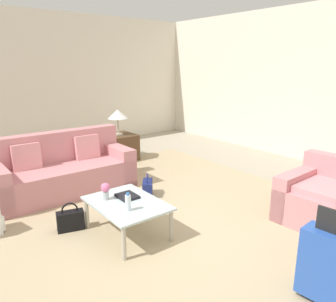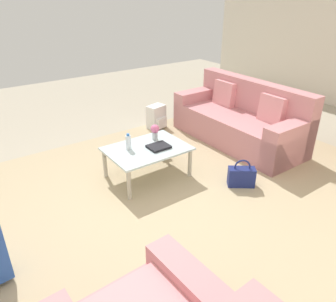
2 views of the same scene
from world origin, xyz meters
name	(u,v)px [view 1 (image 1 of 2)]	position (x,y,z in m)	size (l,w,h in m)	color
ground_plane	(182,234)	(0.00, 0.00, 0.00)	(12.00, 12.00, 0.00)	#A89E89
wall_left	(36,83)	(-5.06, 0.00, 1.55)	(0.12, 8.00, 3.10)	silver
area_rug	(164,212)	(-0.60, 0.20, 0.00)	(5.20, 4.40, 0.01)	tan
couch	(62,172)	(-2.19, -0.60, 0.31)	(0.87, 2.12, 0.92)	#C67F84
armchair	(328,201)	(0.90, 1.67, 0.29)	(1.01, 0.97, 0.80)	#C67F84
coffee_table	(127,206)	(-0.40, -0.50, 0.36)	(0.98, 0.71, 0.41)	silver
water_bottle	(128,202)	(-0.20, -0.60, 0.50)	(0.06, 0.06, 0.20)	silver
coffee_table_book	(127,196)	(-0.52, -0.42, 0.42)	(0.26, 0.21, 0.03)	black
flower_vase	(106,190)	(-0.62, -0.65, 0.53)	(0.11, 0.11, 0.21)	#B2B7BC
side_table	(119,147)	(-3.20, 1.00, 0.27)	(0.64, 0.64, 0.54)	#513823
table_lamp	(118,115)	(-3.20, 1.00, 0.95)	(0.40, 0.40, 0.52)	#ADA899
suitcase_blue	(326,264)	(1.60, 0.20, 0.36)	(0.42, 0.25, 0.85)	#2851AD
handbag_navy	(148,188)	(-1.21, 0.35, 0.13)	(0.34, 0.31, 0.36)	navy
handbag_black	(71,220)	(-0.91, -0.99, 0.13)	(0.22, 0.35, 0.36)	black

